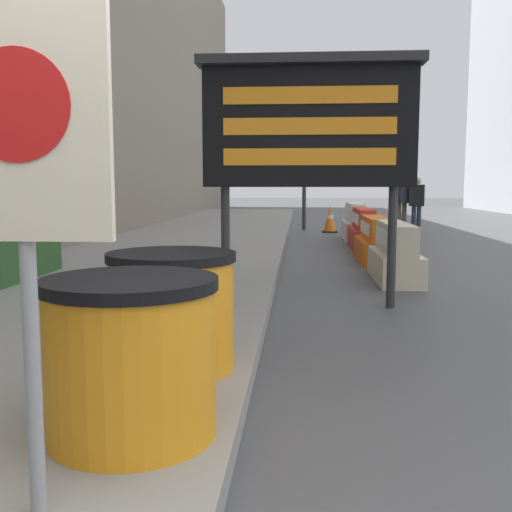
% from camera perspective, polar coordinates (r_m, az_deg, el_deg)
% --- Properties ---
extents(barrel_drum_foreground, '(0.86, 0.86, 0.79)m').
position_cam_1_polar(barrel_drum_foreground, '(3.04, -11.79, -9.38)').
color(barrel_drum_foreground, orange).
rests_on(barrel_drum_foreground, sidewalk_left).
extents(barrel_drum_middle, '(0.86, 0.86, 0.79)m').
position_cam_1_polar(barrel_drum_middle, '(4.06, -7.98, -5.17)').
color(barrel_drum_middle, orange).
rests_on(barrel_drum_middle, sidewalk_left).
extents(warning_sign, '(0.65, 0.08, 1.98)m').
position_cam_1_polar(warning_sign, '(2.28, -21.55, 9.83)').
color(warning_sign, gray).
rests_on(warning_sign, sidewalk_left).
extents(message_board, '(2.47, 0.36, 2.77)m').
position_cam_1_polar(message_board, '(6.78, 5.08, 12.35)').
color(message_board, '#28282B').
rests_on(message_board, ground_plane).
extents(jersey_barrier_cream, '(0.58, 1.76, 0.84)m').
position_cam_1_polar(jersey_barrier_cream, '(8.86, 13.11, 0.06)').
color(jersey_barrier_cream, beige).
rests_on(jersey_barrier_cream, ground_plane).
extents(jersey_barrier_orange_far, '(0.63, 1.81, 0.80)m').
position_cam_1_polar(jersey_barrier_orange_far, '(11.04, 11.34, 1.34)').
color(jersey_barrier_orange_far, orange).
rests_on(jersey_barrier_orange_far, ground_plane).
extents(jersey_barrier_red_striped, '(0.54, 1.87, 0.87)m').
position_cam_1_polar(jersey_barrier_red_striped, '(13.20, 10.17, 2.37)').
color(jersey_barrier_red_striped, red).
rests_on(jersey_barrier_red_striped, ground_plane).
extents(jersey_barrier_white, '(0.57, 1.78, 0.92)m').
position_cam_1_polar(jersey_barrier_white, '(15.23, 9.38, 3.05)').
color(jersey_barrier_white, silver).
rests_on(jersey_barrier_white, ground_plane).
extents(traffic_cone_near, '(0.44, 0.44, 0.79)m').
position_cam_1_polar(traffic_cone_near, '(17.52, 7.05, 3.52)').
color(traffic_cone_near, black).
rests_on(traffic_cone_near, ground_plane).
extents(traffic_light_near_curb, '(0.28, 0.45, 4.45)m').
position_cam_1_polar(traffic_light_near_curb, '(18.49, 4.68, 12.46)').
color(traffic_light_near_curb, '#2D2D30').
rests_on(traffic_light_near_curb, ground_plane).
extents(pedestrian_worker, '(0.47, 0.35, 1.59)m').
position_cam_1_polar(pedestrian_worker, '(17.74, 15.06, 5.16)').
color(pedestrian_worker, '#23283D').
rests_on(pedestrian_worker, ground_plane).
extents(pedestrian_passerby, '(0.39, 0.52, 1.75)m').
position_cam_1_polar(pedestrian_passerby, '(17.94, 13.72, 5.52)').
color(pedestrian_passerby, '#514C42').
rests_on(pedestrian_passerby, ground_plane).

